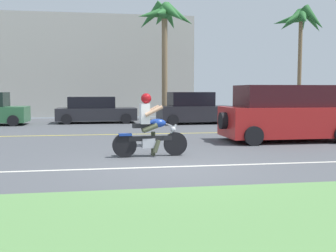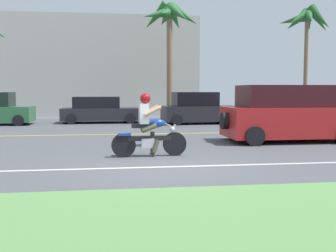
# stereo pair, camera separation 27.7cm
# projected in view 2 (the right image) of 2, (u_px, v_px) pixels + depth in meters

# --- Properties ---
(ground) EXTENTS (56.00, 30.00, 0.04)m
(ground) POSITION_uv_depth(u_px,v_px,m) (153.00, 150.00, 12.54)
(ground) COLOR #4C4F54
(grass_median) EXTENTS (56.00, 3.80, 0.06)m
(grass_median) POSITION_uv_depth(u_px,v_px,m) (208.00, 222.00, 5.54)
(grass_median) COLOR #5B8C4C
(grass_median) RESTS_ON ground
(lane_line_near) EXTENTS (50.40, 0.12, 0.01)m
(lane_line_near) POSITION_uv_depth(u_px,v_px,m) (166.00, 167.00, 9.68)
(lane_line_near) COLOR silver
(lane_line_near) RESTS_ON ground
(lane_line_far) EXTENTS (50.40, 0.12, 0.01)m
(lane_line_far) POSITION_uv_depth(u_px,v_px,m) (141.00, 134.00, 16.99)
(lane_line_far) COLOR yellow
(lane_line_far) RESTS_ON ground
(motorcyclist) EXTENTS (2.05, 0.67, 1.71)m
(motorcyclist) POSITION_uv_depth(u_px,v_px,m) (149.00, 130.00, 11.16)
(motorcyclist) COLOR black
(motorcyclist) RESTS_ON ground
(suv_nearby) EXTENTS (4.59, 2.26, 1.97)m
(suv_nearby) POSITION_uv_depth(u_px,v_px,m) (287.00, 114.00, 14.48)
(suv_nearby) COLOR #AD1E1E
(suv_nearby) RESTS_ON ground
(parked_car_1) EXTENTS (4.33, 2.02, 1.44)m
(parked_car_1) POSITION_uv_depth(u_px,v_px,m) (100.00, 110.00, 22.88)
(parked_car_1) COLOR #232328
(parked_car_1) RESTS_ON ground
(parked_car_2) EXTENTS (4.02, 2.14, 1.70)m
(parked_car_2) POSITION_uv_depth(u_px,v_px,m) (198.00, 109.00, 22.22)
(parked_car_2) COLOR #232328
(parked_car_2) RESTS_ON ground
(parked_car_3) EXTENTS (3.78, 2.01, 1.50)m
(parked_car_3) POSITION_uv_depth(u_px,v_px,m) (289.00, 110.00, 23.30)
(parked_car_3) COLOR beige
(parked_car_3) RESTS_ON ground
(palm_tree_1) EXTENTS (3.72, 3.74, 7.15)m
(palm_tree_1) POSITION_uv_depth(u_px,v_px,m) (169.00, 20.00, 24.69)
(palm_tree_1) COLOR #846B4C
(palm_tree_1) RESTS_ON ground
(palm_tree_2) EXTENTS (3.33, 3.47, 7.05)m
(palm_tree_2) POSITION_uv_depth(u_px,v_px,m) (306.00, 22.00, 25.55)
(palm_tree_2) COLOR brown
(palm_tree_2) RESTS_ON ground
(building_far) EXTENTS (14.83, 4.00, 6.91)m
(building_far) POSITION_uv_depth(u_px,v_px,m) (93.00, 67.00, 29.66)
(building_far) COLOR #BCB7AD
(building_far) RESTS_ON ground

